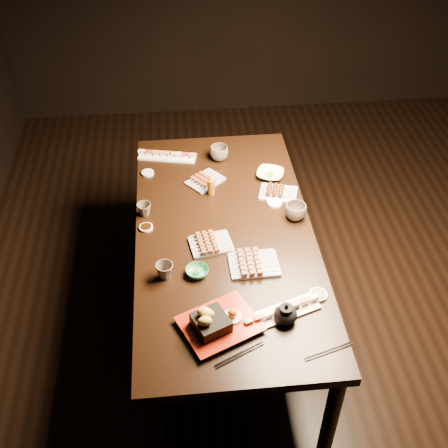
{
  "coord_description": "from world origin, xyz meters",
  "views": [
    {
      "loc": [
        -0.63,
        -2.15,
        2.66
      ],
      "look_at": [
        -0.42,
        -0.01,
        0.77
      ],
      "focal_mm": 45.0,
      "sensor_mm": 36.0,
      "label": 1
    }
  ],
  "objects_px": {
    "yakitori_plate_left": "(205,178)",
    "condiment_bottle": "(211,185)",
    "sushi_platter_far": "(167,155)",
    "teapot": "(286,313)",
    "yakitori_plate_right": "(254,262)",
    "tempura_tray": "(220,318)",
    "edamame_bowl_green": "(197,272)",
    "teacup_far_left": "(144,209)",
    "edamame_bowl_cream": "(270,174)",
    "teacup_mid_right": "(296,212)",
    "teacup_far_right": "(219,153)",
    "sushi_platter_near": "(282,311)",
    "yakitori_plate_center": "(211,242)",
    "teacup_near_left": "(165,271)",
    "dining_table": "(225,284)"
  },
  "relations": [
    {
      "from": "sushi_platter_near",
      "to": "sushi_platter_far",
      "type": "xyz_separation_m",
      "value": [
        -0.47,
        1.25,
        -0.0
      ]
    },
    {
      "from": "sushi_platter_far",
      "to": "tempura_tray",
      "type": "distance_m",
      "value": 1.31
    },
    {
      "from": "edamame_bowl_green",
      "to": "teacup_far_left",
      "type": "bearing_deg",
      "value": 118.38
    },
    {
      "from": "edamame_bowl_green",
      "to": "edamame_bowl_cream",
      "type": "xyz_separation_m",
      "value": [
        0.46,
        0.72,
        0.0
      ]
    },
    {
      "from": "sushi_platter_near",
      "to": "dining_table",
      "type": "bearing_deg",
      "value": 90.52
    },
    {
      "from": "dining_table",
      "to": "sushi_platter_near",
      "type": "bearing_deg",
      "value": -72.82
    },
    {
      "from": "sushi_platter_near",
      "to": "teacup_far_right",
      "type": "bearing_deg",
      "value": 78.7
    },
    {
      "from": "dining_table",
      "to": "yakitori_plate_center",
      "type": "bearing_deg",
      "value": -135.79
    },
    {
      "from": "teacup_near_left",
      "to": "teacup_mid_right",
      "type": "relative_size",
      "value": 0.75
    },
    {
      "from": "teapot",
      "to": "sushi_platter_far",
      "type": "bearing_deg",
      "value": 89.33
    },
    {
      "from": "sushi_platter_far",
      "to": "yakitori_plate_left",
      "type": "relative_size",
      "value": 1.75
    },
    {
      "from": "teacup_far_left",
      "to": "teacup_far_right",
      "type": "xyz_separation_m",
      "value": [
        0.44,
        0.47,
        0.01
      ]
    },
    {
      "from": "sushi_platter_far",
      "to": "condiment_bottle",
      "type": "height_order",
      "value": "condiment_bottle"
    },
    {
      "from": "yakitori_plate_center",
      "to": "teapot",
      "type": "distance_m",
      "value": 0.57
    },
    {
      "from": "yakitori_plate_right",
      "to": "edamame_bowl_green",
      "type": "bearing_deg",
      "value": -175.7
    },
    {
      "from": "teacup_far_left",
      "to": "teapot",
      "type": "height_order",
      "value": "teapot"
    },
    {
      "from": "yakitori_plate_center",
      "to": "edamame_bowl_cream",
      "type": "xyz_separation_m",
      "value": [
        0.38,
        0.53,
        -0.01
      ]
    },
    {
      "from": "yakitori_plate_center",
      "to": "condiment_bottle",
      "type": "xyz_separation_m",
      "value": [
        0.03,
        0.41,
        0.04
      ]
    },
    {
      "from": "yakitori_plate_right",
      "to": "tempura_tray",
      "type": "xyz_separation_m",
      "value": [
        -0.2,
        -0.34,
        0.03
      ]
    },
    {
      "from": "tempura_tray",
      "to": "teacup_far_right",
      "type": "height_order",
      "value": "tempura_tray"
    },
    {
      "from": "yakitori_plate_center",
      "to": "teacup_far_right",
      "type": "xyz_separation_m",
      "value": [
        0.11,
        0.74,
        0.02
      ]
    },
    {
      "from": "yakitori_plate_left",
      "to": "condiment_bottle",
      "type": "distance_m",
      "value": 0.12
    },
    {
      "from": "teacup_mid_right",
      "to": "teacup_far_right",
      "type": "distance_m",
      "value": 0.67
    },
    {
      "from": "sushi_platter_far",
      "to": "teapot",
      "type": "distance_m",
      "value": 1.37
    },
    {
      "from": "dining_table",
      "to": "teacup_far_left",
      "type": "xyz_separation_m",
      "value": [
        -0.41,
        0.19,
        0.41
      ]
    },
    {
      "from": "yakitori_plate_center",
      "to": "teacup_far_left",
      "type": "height_order",
      "value": "teacup_far_left"
    },
    {
      "from": "edamame_bowl_green",
      "to": "teacup_near_left",
      "type": "bearing_deg",
      "value": -179.76
    },
    {
      "from": "sushi_platter_near",
      "to": "edamame_bowl_green",
      "type": "height_order",
      "value": "sushi_platter_near"
    },
    {
      "from": "teacup_near_left",
      "to": "teapot",
      "type": "distance_m",
      "value": 0.6
    },
    {
      "from": "yakitori_plate_left",
      "to": "teacup_far_left",
      "type": "relative_size",
      "value": 2.59
    },
    {
      "from": "edamame_bowl_cream",
      "to": "sushi_platter_near",
      "type": "bearing_deg",
      "value": -96.39
    },
    {
      "from": "sushi_platter_near",
      "to": "tempura_tray",
      "type": "distance_m",
      "value": 0.28
    },
    {
      "from": "dining_table",
      "to": "sushi_platter_near",
      "type": "height_order",
      "value": "sushi_platter_near"
    },
    {
      "from": "sushi_platter_near",
      "to": "teacup_far_left",
      "type": "bearing_deg",
      "value": 110.21
    },
    {
      "from": "teapot",
      "to": "teacup_mid_right",
      "type": "bearing_deg",
      "value": 54.22
    },
    {
      "from": "teacup_mid_right",
      "to": "teapot",
      "type": "bearing_deg",
      "value": -104.72
    },
    {
      "from": "sushi_platter_far",
      "to": "teapot",
      "type": "relative_size",
      "value": 2.89
    },
    {
      "from": "edamame_bowl_green",
      "to": "yakitori_plate_left",
      "type": "bearing_deg",
      "value": 82.77
    },
    {
      "from": "tempura_tray",
      "to": "teapot",
      "type": "bearing_deg",
      "value": -22.4
    },
    {
      "from": "edamame_bowl_green",
      "to": "edamame_bowl_cream",
      "type": "relative_size",
      "value": 0.72
    },
    {
      "from": "yakitori_plate_center",
      "to": "yakitori_plate_left",
      "type": "height_order",
      "value": "yakitori_plate_center"
    },
    {
      "from": "teacup_mid_right",
      "to": "yakitori_plate_left",
      "type": "bearing_deg",
      "value": 141.13
    },
    {
      "from": "tempura_tray",
      "to": "teacup_mid_right",
      "type": "distance_m",
      "value": 0.81
    },
    {
      "from": "teacup_far_left",
      "to": "teapot",
      "type": "xyz_separation_m",
      "value": [
        0.61,
        -0.77,
        0.01
      ]
    },
    {
      "from": "teacup_far_left",
      "to": "teapot",
      "type": "relative_size",
      "value": 0.64
    },
    {
      "from": "tempura_tray",
      "to": "teapot",
      "type": "xyz_separation_m",
      "value": [
        0.28,
        0.01,
        -0.01
      ]
    },
    {
      "from": "yakitori_plate_left",
      "to": "teacup_near_left",
      "type": "bearing_deg",
      "value": -148.56
    },
    {
      "from": "dining_table",
      "to": "teacup_mid_right",
      "type": "relative_size",
      "value": 16.34
    },
    {
      "from": "sushi_platter_near",
      "to": "sushi_platter_far",
      "type": "bearing_deg",
      "value": 91.55
    },
    {
      "from": "edamame_bowl_cream",
      "to": "teacup_far_right",
      "type": "bearing_deg",
      "value": 143.18
    }
  ]
}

